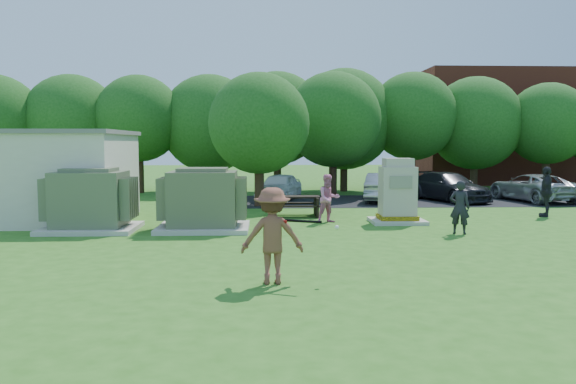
{
  "coord_description": "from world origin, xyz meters",
  "views": [
    {
      "loc": [
        -0.77,
        -14.12,
        2.89
      ],
      "look_at": [
        0.0,
        4.0,
        1.3
      ],
      "focal_mm": 35.0,
      "sensor_mm": 36.0,
      "label": 1
    }
  ],
  "objects_px": {
    "transformer_left": "(90,201)",
    "person_by_generator": "(460,207)",
    "car_dark": "(448,187)",
    "car_silver_b": "(532,188)",
    "person_at_picnic": "(329,199)",
    "car_silver_a": "(384,187)",
    "generator_cabinet": "(397,195)",
    "batter": "(272,236)",
    "person_walking_right": "(546,192)",
    "car_white": "(279,187)",
    "picnic_table": "(296,204)",
    "transformer_right": "(203,201)"
  },
  "relations": [
    {
      "from": "batter",
      "to": "person_walking_right",
      "type": "distance_m",
      "value": 14.82
    },
    {
      "from": "batter",
      "to": "car_white",
      "type": "relative_size",
      "value": 0.49
    },
    {
      "from": "picnic_table",
      "to": "person_by_generator",
      "type": "relative_size",
      "value": 1.09
    },
    {
      "from": "batter",
      "to": "person_by_generator",
      "type": "relative_size",
      "value": 1.16
    },
    {
      "from": "person_by_generator",
      "to": "car_silver_a",
      "type": "relative_size",
      "value": 0.4
    },
    {
      "from": "picnic_table",
      "to": "car_silver_b",
      "type": "xyz_separation_m",
      "value": [
        12.07,
        5.25,
        0.18
      ]
    },
    {
      "from": "transformer_right",
      "to": "person_walking_right",
      "type": "xyz_separation_m",
      "value": [
        13.07,
        2.81,
        0.02
      ]
    },
    {
      "from": "car_white",
      "to": "car_silver_b",
      "type": "height_order",
      "value": "car_white"
    },
    {
      "from": "transformer_left",
      "to": "car_silver_a",
      "type": "distance_m",
      "value": 14.61
    },
    {
      "from": "transformer_left",
      "to": "car_silver_b",
      "type": "relative_size",
      "value": 0.61
    },
    {
      "from": "person_walking_right",
      "to": "car_silver_b",
      "type": "height_order",
      "value": "person_walking_right"
    },
    {
      "from": "person_at_picnic",
      "to": "car_silver_a",
      "type": "distance_m",
      "value": 8.14
    },
    {
      "from": "car_silver_a",
      "to": "car_dark",
      "type": "height_order",
      "value": "car_dark"
    },
    {
      "from": "person_by_generator",
      "to": "car_white",
      "type": "xyz_separation_m",
      "value": [
        -5.45,
        10.68,
        -0.17
      ]
    },
    {
      "from": "transformer_left",
      "to": "person_by_generator",
      "type": "distance_m",
      "value": 11.99
    },
    {
      "from": "generator_cabinet",
      "to": "person_by_generator",
      "type": "xyz_separation_m",
      "value": [
        1.38,
        -2.57,
        -0.17
      ]
    },
    {
      "from": "batter",
      "to": "car_dark",
      "type": "height_order",
      "value": "batter"
    },
    {
      "from": "batter",
      "to": "car_white",
      "type": "bearing_deg",
      "value": -94.29
    },
    {
      "from": "person_walking_right",
      "to": "transformer_right",
      "type": "bearing_deg",
      "value": -51.93
    },
    {
      "from": "person_walking_right",
      "to": "car_dark",
      "type": "bearing_deg",
      "value": -137.33
    },
    {
      "from": "generator_cabinet",
      "to": "car_white",
      "type": "bearing_deg",
      "value": 116.62
    },
    {
      "from": "person_by_generator",
      "to": "person_at_picnic",
      "type": "xyz_separation_m",
      "value": [
        -3.87,
        2.72,
        0.02
      ]
    },
    {
      "from": "picnic_table",
      "to": "batter",
      "type": "xyz_separation_m",
      "value": [
        -1.08,
        -10.63,
        0.49
      ]
    },
    {
      "from": "transformer_right",
      "to": "picnic_table",
      "type": "distance_m",
      "value": 4.72
    },
    {
      "from": "person_at_picnic",
      "to": "generator_cabinet",
      "type": "bearing_deg",
      "value": -21.5
    },
    {
      "from": "batter",
      "to": "car_silver_b",
      "type": "xyz_separation_m",
      "value": [
        13.15,
        15.88,
        -0.31
      ]
    },
    {
      "from": "transformer_left",
      "to": "car_dark",
      "type": "height_order",
      "value": "transformer_left"
    },
    {
      "from": "person_walking_right",
      "to": "car_silver_a",
      "type": "bearing_deg",
      "value": -113.58
    },
    {
      "from": "transformer_left",
      "to": "car_silver_a",
      "type": "bearing_deg",
      "value": 37.13
    },
    {
      "from": "transformer_left",
      "to": "car_dark",
      "type": "xyz_separation_m",
      "value": [
        14.93,
        8.96,
        -0.26
      ]
    },
    {
      "from": "person_by_generator",
      "to": "person_at_picnic",
      "type": "bearing_deg",
      "value": -8.39
    },
    {
      "from": "batter",
      "to": "car_dark",
      "type": "bearing_deg",
      "value": -121.42
    },
    {
      "from": "person_by_generator",
      "to": "car_silver_a",
      "type": "distance_m",
      "value": 10.03
    },
    {
      "from": "transformer_right",
      "to": "car_silver_a",
      "type": "distance_m",
      "value": 11.87
    },
    {
      "from": "transformer_right",
      "to": "batter",
      "type": "distance_m",
      "value": 7.58
    },
    {
      "from": "person_at_picnic",
      "to": "car_silver_b",
      "type": "xyz_separation_m",
      "value": [
        10.98,
        7.11,
        -0.2
      ]
    },
    {
      "from": "person_walking_right",
      "to": "car_silver_a",
      "type": "height_order",
      "value": "person_walking_right"
    },
    {
      "from": "car_silver_a",
      "to": "generator_cabinet",
      "type": "bearing_deg",
      "value": 98.58
    },
    {
      "from": "generator_cabinet",
      "to": "person_by_generator",
      "type": "relative_size",
      "value": 1.37
    },
    {
      "from": "person_walking_right",
      "to": "car_white",
      "type": "distance_m",
      "value": 12.27
    },
    {
      "from": "transformer_left",
      "to": "person_walking_right",
      "type": "xyz_separation_m",
      "value": [
        16.77,
        2.81,
        0.02
      ]
    },
    {
      "from": "picnic_table",
      "to": "person_at_picnic",
      "type": "xyz_separation_m",
      "value": [
        1.09,
        -1.86,
        0.38
      ]
    },
    {
      "from": "person_walking_right",
      "to": "person_by_generator",
      "type": "bearing_deg",
      "value": -24.42
    },
    {
      "from": "person_at_picnic",
      "to": "car_silver_b",
      "type": "bearing_deg",
      "value": 14.98
    },
    {
      "from": "transformer_left",
      "to": "person_by_generator",
      "type": "bearing_deg",
      "value": -5.8
    },
    {
      "from": "person_walking_right",
      "to": "car_silver_b",
      "type": "bearing_deg",
      "value": -175.33
    },
    {
      "from": "picnic_table",
      "to": "person_by_generator",
      "type": "bearing_deg",
      "value": -42.78
    },
    {
      "from": "car_silver_a",
      "to": "car_silver_b",
      "type": "distance_m",
      "value": 7.4
    },
    {
      "from": "generator_cabinet",
      "to": "batter",
      "type": "distance_m",
      "value": 9.79
    },
    {
      "from": "generator_cabinet",
      "to": "car_white",
      "type": "distance_m",
      "value": 9.08
    }
  ]
}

